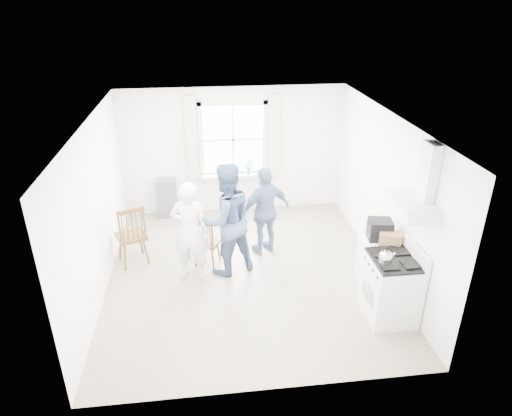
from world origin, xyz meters
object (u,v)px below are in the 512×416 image
(windsor_chair_a, at_px, (132,230))
(person_right, at_px, (265,211))
(stereo_stack, at_px, (380,229))
(low_cabinet, at_px, (377,262))
(person_left, at_px, (190,232))
(gas_stove, at_px, (391,287))
(person_mid, at_px, (226,220))
(windsor_chair_b, at_px, (205,238))

(windsor_chair_a, distance_m, person_right, 2.27)
(stereo_stack, distance_m, person_right, 2.04)
(low_cabinet, bearing_deg, windsor_chair_a, 163.80)
(person_left, relative_size, person_right, 1.05)
(gas_stove, xyz_separation_m, person_right, (-1.51, 2.00, 0.32))
(low_cabinet, height_order, person_mid, person_mid)
(low_cabinet, distance_m, windsor_chair_a, 4.00)
(stereo_stack, bearing_deg, low_cabinet, 35.55)
(gas_stove, distance_m, stereo_stack, 0.87)
(person_right, bearing_deg, person_left, 4.78)
(low_cabinet, height_order, person_right, person_right)
(person_mid, bearing_deg, windsor_chair_b, -49.76)
(stereo_stack, bearing_deg, windsor_chair_b, 159.51)
(windsor_chair_a, bearing_deg, person_mid, -12.82)
(windsor_chair_a, height_order, person_left, person_left)
(person_mid, bearing_deg, person_left, -11.01)
(stereo_stack, distance_m, windsor_chair_b, 2.82)
(stereo_stack, height_order, windsor_chair_b, stereo_stack)
(stereo_stack, xyz_separation_m, person_mid, (-2.24, 0.80, -0.10))
(gas_stove, relative_size, person_right, 0.70)
(windsor_chair_a, height_order, person_mid, person_mid)
(gas_stove, distance_m, person_right, 2.52)
(gas_stove, relative_size, stereo_stack, 2.94)
(windsor_chair_b, relative_size, person_left, 0.53)
(gas_stove, height_order, windsor_chair_a, gas_stove)
(windsor_chair_a, bearing_deg, windsor_chair_b, -8.49)
(gas_stove, height_order, windsor_chair_b, gas_stove)
(gas_stove, height_order, person_right, person_right)
(stereo_stack, height_order, person_mid, person_mid)
(gas_stove, xyz_separation_m, windsor_chair_a, (-3.77, 1.81, 0.19))
(gas_stove, xyz_separation_m, windsor_chair_b, (-2.58, 1.64, 0.06))
(windsor_chair_a, bearing_deg, person_right, 4.65)
(low_cabinet, xyz_separation_m, stereo_stack, (-0.05, -0.03, 0.60))
(low_cabinet, distance_m, person_mid, 2.46)
(windsor_chair_a, bearing_deg, person_left, -26.31)
(person_mid, height_order, person_right, person_mid)
(low_cabinet, xyz_separation_m, person_mid, (-2.29, 0.76, 0.50))
(windsor_chair_b, distance_m, person_mid, 0.57)
(windsor_chair_a, xyz_separation_m, windsor_chair_b, (1.19, -0.18, -0.13))
(windsor_chair_b, relative_size, person_right, 0.55)
(windsor_chair_b, bearing_deg, person_mid, -26.07)
(windsor_chair_b, bearing_deg, stereo_stack, -20.49)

